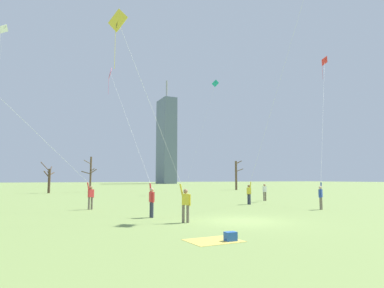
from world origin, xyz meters
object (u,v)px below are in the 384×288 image
object	(u,v)px
bystander_strolling_midfield	(265,191)
picnic_spot	(223,238)
distant_kite_drifting_right_teal	(213,92)
bare_tree_center	(236,175)
kite_flyer_midfield_left_pink	(145,181)
bare_tree_right_of_center	(90,173)
kite_flyer_far_back_red	(322,163)
bare_tree_left_of_center	(49,179)
kite_flyer_foreground_right_green	(60,164)
kite_flyer_midfield_right_yellow	(165,147)
kite_flyer_midfield_center_orange	(263,145)
distant_kite_low_near_trees_white	(2,39)

from	to	relation	value
bystander_strolling_midfield	picnic_spot	xyz separation A→B (m)	(-14.05, -16.05, -0.81)
distant_kite_drifting_right_teal	bare_tree_center	distance (m)	21.31
kite_flyer_midfield_left_pink	bare_tree_center	bearing A→B (deg)	50.79
picnic_spot	bare_tree_right_of_center	size ratio (longest dim) A/B	0.33
kite_flyer_far_back_red	bare_tree_right_of_center	distance (m)	38.93
kite_flyer_midfield_left_pink	bare_tree_left_of_center	xyz separation A→B (m)	(-4.27, 35.01, 0.14)
kite_flyer_far_back_red	kite_flyer_midfield_left_pink	bearing A→B (deg)	-179.93
distant_kite_drifting_right_teal	bare_tree_left_of_center	xyz separation A→B (m)	(-20.82, 12.91, -12.38)
kite_flyer_foreground_right_green	kite_flyer_midfield_right_yellow	bearing A→B (deg)	-57.11
kite_flyer_midfield_center_orange	kite_flyer_far_back_red	world-z (taller)	kite_flyer_midfield_center_orange
kite_flyer_midfield_right_yellow	bare_tree_right_of_center	bearing A→B (deg)	87.45
bare_tree_left_of_center	bare_tree_right_of_center	world-z (taller)	bare_tree_right_of_center
kite_flyer_foreground_right_green	picnic_spot	distance (m)	13.85
picnic_spot	bare_tree_right_of_center	world-z (taller)	bare_tree_right_of_center
kite_flyer_midfield_left_pink	distant_kite_low_near_trees_white	xyz separation A→B (m)	(-9.93, 21.65, 15.37)
kite_flyer_foreground_right_green	kite_flyer_midfield_right_yellow	size ratio (longest dim) A/B	0.95
kite_flyer_midfield_right_yellow	kite_flyer_midfield_left_pink	bearing A→B (deg)	93.68
bystander_strolling_midfield	bare_tree_right_of_center	distance (m)	31.95
kite_flyer_midfield_right_yellow	distant_kite_drifting_right_teal	world-z (taller)	distant_kite_drifting_right_teal
bystander_strolling_midfield	bare_tree_center	world-z (taller)	bare_tree_center
kite_flyer_midfield_left_pink	distant_kite_drifting_right_teal	bearing A→B (deg)	53.18
distant_kite_low_near_trees_white	picnic_spot	distance (m)	36.08
kite_flyer_midfield_left_pink	distant_kite_low_near_trees_white	world-z (taller)	distant_kite_low_near_trees_white
bare_tree_left_of_center	bare_tree_right_of_center	bearing A→B (deg)	18.48
bystander_strolling_midfield	distant_kite_low_near_trees_white	world-z (taller)	distant_kite_low_near_trees_white
bare_tree_center	bare_tree_left_of_center	world-z (taller)	bare_tree_center
kite_flyer_midfield_left_pink	bare_tree_center	xyz separation A→B (m)	(28.71, 35.19, 0.91)
kite_flyer_foreground_right_green	bare_tree_left_of_center	world-z (taller)	kite_flyer_foreground_right_green
kite_flyer_foreground_right_green	kite_flyer_far_back_red	size ratio (longest dim) A/B	0.74
distant_kite_drifting_right_teal	bare_tree_left_of_center	distance (m)	27.45
distant_kite_low_near_trees_white	bare_tree_right_of_center	xyz separation A→B (m)	(11.88, 15.45, -14.39)
bare_tree_center	bystander_strolling_midfield	bearing A→B (deg)	-117.64
kite_flyer_foreground_right_green	distant_kite_drifting_right_teal	xyz separation A→B (m)	(20.94, 17.74, 11.50)
bare_tree_right_of_center	picnic_spot	bearing A→B (deg)	-92.11
kite_flyer_foreground_right_green	kite_flyer_midfield_center_orange	bearing A→B (deg)	-4.21
kite_flyer_midfield_right_yellow	distant_kite_low_near_trees_white	size ratio (longest dim) A/B	0.62
kite_flyer_midfield_right_yellow	distant_kite_low_near_trees_white	xyz separation A→B (m)	(-10.10, 24.35, 13.65)
distant_kite_drifting_right_teal	bare_tree_center	world-z (taller)	distant_kite_drifting_right_teal
bare_tree_left_of_center	bare_tree_right_of_center	size ratio (longest dim) A/B	0.82
kite_flyer_midfield_left_pink	kite_flyer_far_back_red	distance (m)	13.87
distant_kite_low_near_trees_white	bare_tree_left_of_center	distance (m)	21.04
distant_kite_low_near_trees_white	bare_tree_left_of_center	world-z (taller)	distant_kite_low_near_trees_white
kite_flyer_midfield_center_orange	distant_kite_drifting_right_teal	world-z (taller)	kite_flyer_midfield_center_orange
bare_tree_center	picnic_spot	bearing A→B (deg)	-123.16
kite_flyer_far_back_red	distant_kite_low_near_trees_white	bearing A→B (deg)	137.67
picnic_spot	kite_flyer_far_back_red	bearing A→B (deg)	31.68
kite_flyer_midfield_left_pink	kite_flyer_midfield_right_yellow	world-z (taller)	kite_flyer_midfield_right_yellow
bare_tree_left_of_center	kite_flyer_far_back_red	bearing A→B (deg)	-62.67
kite_flyer_far_back_red	bare_tree_left_of_center	distance (m)	39.41
kite_flyer_far_back_red	bare_tree_left_of_center	xyz separation A→B (m)	(-18.08, 35.00, -1.13)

